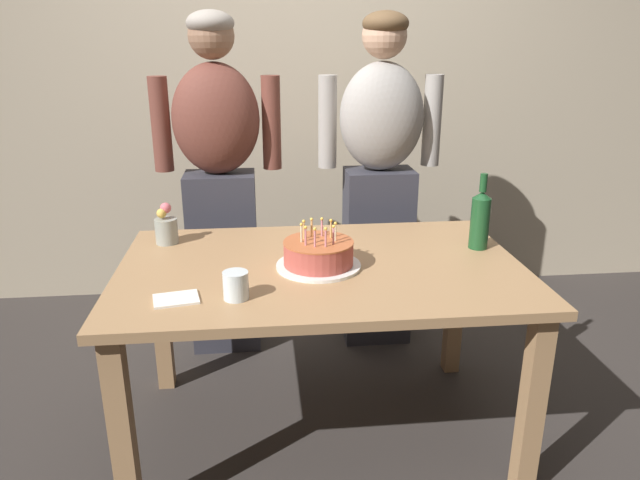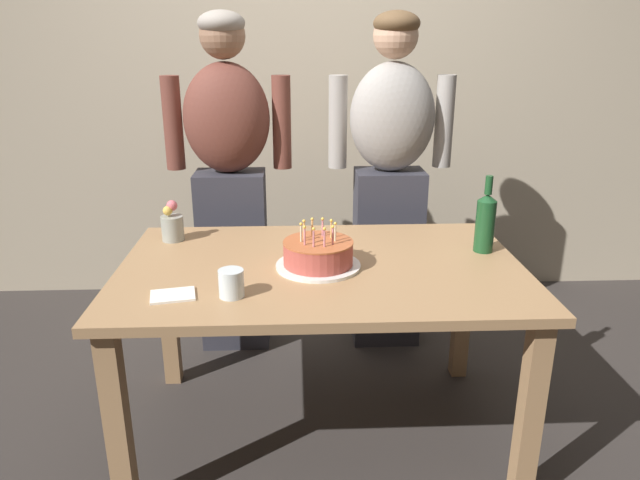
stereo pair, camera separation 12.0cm
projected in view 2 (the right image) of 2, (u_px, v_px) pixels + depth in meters
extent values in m
plane|color=#332D2B|center=(321.00, 430.00, 2.42)|extent=(10.00, 10.00, 0.00)
cube|color=tan|center=(309.00, 81.00, 3.46)|extent=(5.20, 0.10, 2.60)
cube|color=#A37A51|center=(321.00, 269.00, 2.19)|extent=(1.50, 0.96, 0.03)
cube|color=#A37A51|center=(118.00, 425.00, 1.89)|extent=(0.07, 0.07, 0.70)
cube|color=#A37A51|center=(530.00, 414.00, 1.95)|extent=(0.07, 0.07, 0.70)
cube|color=#A37A51|center=(168.00, 313.00, 2.67)|extent=(0.07, 0.07, 0.70)
cube|color=#A37A51|center=(463.00, 307.00, 2.72)|extent=(0.07, 0.07, 0.70)
cylinder|color=white|center=(318.00, 266.00, 2.15)|extent=(0.31, 0.31, 0.01)
cylinder|color=#B24C42|center=(318.00, 254.00, 2.14)|extent=(0.25, 0.25, 0.08)
cylinder|color=#B75B33|center=(318.00, 242.00, 2.12)|extent=(0.26, 0.26, 0.01)
cylinder|color=pink|center=(305.00, 237.00, 2.08)|extent=(0.01, 0.01, 0.06)
sphere|color=#F9C64C|center=(305.00, 227.00, 2.06)|extent=(0.01, 0.01, 0.01)
cylinder|color=pink|center=(314.00, 239.00, 2.06)|extent=(0.01, 0.01, 0.06)
sphere|color=#F9C64C|center=(314.00, 229.00, 2.04)|extent=(0.01, 0.01, 0.01)
cylinder|color=pink|center=(324.00, 239.00, 2.06)|extent=(0.01, 0.01, 0.06)
sphere|color=#F9C64C|center=(324.00, 229.00, 2.05)|extent=(0.01, 0.01, 0.01)
cylinder|color=pink|center=(333.00, 236.00, 2.08)|extent=(0.01, 0.01, 0.06)
sphere|color=#F9C64C|center=(333.00, 227.00, 2.07)|extent=(0.01, 0.01, 0.01)
cylinder|color=beige|center=(335.00, 233.00, 2.12)|extent=(0.01, 0.01, 0.06)
sphere|color=#F9C64C|center=(335.00, 223.00, 2.10)|extent=(0.01, 0.01, 0.01)
cylinder|color=#EAB266|center=(331.00, 230.00, 2.15)|extent=(0.01, 0.01, 0.06)
sphere|color=#F9C64C|center=(331.00, 221.00, 2.14)|extent=(0.01, 0.01, 0.01)
cylinder|color=pink|center=(323.00, 228.00, 2.17)|extent=(0.01, 0.01, 0.06)
sphere|color=#F9C64C|center=(323.00, 219.00, 2.16)|extent=(0.01, 0.01, 0.01)
cylinder|color=#EAB266|center=(312.00, 229.00, 2.17)|extent=(0.01, 0.01, 0.06)
sphere|color=#F9C64C|center=(312.00, 219.00, 2.16)|extent=(0.01, 0.01, 0.01)
cylinder|color=#EAB266|center=(304.00, 231.00, 2.14)|extent=(0.01, 0.01, 0.06)
sphere|color=#F9C64C|center=(304.00, 221.00, 2.13)|extent=(0.01, 0.01, 0.01)
cylinder|color=beige|center=(301.00, 234.00, 2.11)|extent=(0.01, 0.01, 0.06)
sphere|color=#F9C64C|center=(301.00, 224.00, 2.10)|extent=(0.01, 0.01, 0.01)
cylinder|color=silver|center=(231.00, 283.00, 1.90)|extent=(0.08, 0.08, 0.09)
cylinder|color=#194723|center=(485.00, 226.00, 2.28)|extent=(0.08, 0.08, 0.21)
cone|color=#194723|center=(488.00, 198.00, 2.25)|extent=(0.08, 0.08, 0.03)
cylinder|color=#194723|center=(489.00, 185.00, 2.23)|extent=(0.03, 0.03, 0.07)
cube|color=white|center=(173.00, 295.00, 1.91)|extent=(0.16, 0.13, 0.01)
cylinder|color=#999E93|center=(173.00, 228.00, 2.43)|extent=(0.09, 0.09, 0.10)
sphere|color=gold|center=(168.00, 211.00, 2.40)|extent=(0.04, 0.04, 0.04)
sphere|color=#DB6670|center=(172.00, 206.00, 2.41)|extent=(0.04, 0.04, 0.04)
cube|color=#33333D|center=(234.00, 260.00, 3.00)|extent=(0.34, 0.23, 0.92)
ellipsoid|color=brown|center=(227.00, 118.00, 2.77)|extent=(0.41, 0.27, 0.52)
sphere|color=#936B51|center=(222.00, 36.00, 2.65)|extent=(0.21, 0.21, 0.21)
ellipsoid|color=gray|center=(221.00, 23.00, 2.62)|extent=(0.21, 0.21, 0.12)
cylinder|color=brown|center=(282.00, 123.00, 2.82)|extent=(0.09, 0.09, 0.44)
cylinder|color=brown|center=(173.00, 123.00, 2.79)|extent=(0.09, 0.09, 0.44)
cube|color=#33333D|center=(387.00, 258.00, 3.04)|extent=(0.34, 0.23, 0.92)
ellipsoid|color=#9E9993|center=(392.00, 117.00, 2.80)|extent=(0.41, 0.27, 0.52)
sphere|color=tan|center=(396.00, 36.00, 2.68)|extent=(0.21, 0.21, 0.21)
ellipsoid|color=brown|center=(397.00, 23.00, 2.65)|extent=(0.21, 0.21, 0.12)
cylinder|color=#9E9993|center=(444.00, 122.00, 2.85)|extent=(0.09, 0.09, 0.44)
cylinder|color=#9E9993|center=(338.00, 122.00, 2.83)|extent=(0.09, 0.09, 0.44)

